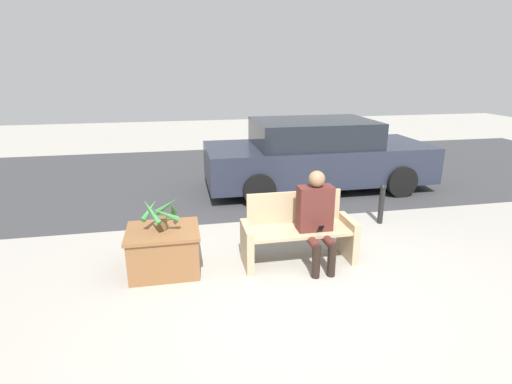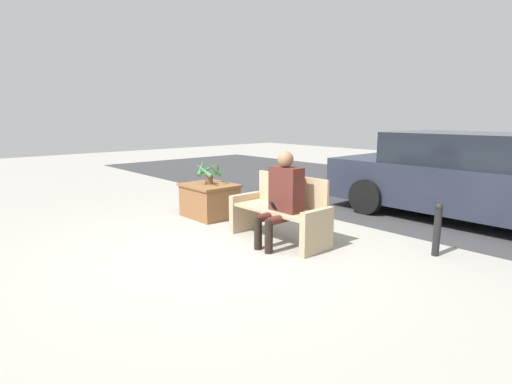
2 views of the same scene
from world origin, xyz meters
TOP-DOWN VIEW (x-y plane):
  - ground_plane at (0.00, 0.00)m, footprint 30.00×30.00m
  - road_surface at (0.00, 5.24)m, footprint 20.00×6.00m
  - bench at (0.20, 0.78)m, footprint 1.46×0.55m
  - person_seated at (0.38, 0.62)m, footprint 0.44×0.56m
  - planter_box at (-1.53, 0.80)m, footprint 0.88×0.74m
  - potted_plant at (-1.52, 0.80)m, footprint 0.48×0.48m
  - parked_car at (1.52, 3.85)m, footprint 4.59×1.98m
  - bollard_post at (1.91, 1.75)m, footprint 0.10×0.10m

SIDE VIEW (x-z plane):
  - ground_plane at x=0.00m, z-range 0.00..0.00m
  - road_surface at x=0.00m, z-range 0.00..0.01m
  - planter_box at x=-1.53m, z-range 0.02..0.58m
  - bollard_post at x=1.91m, z-range 0.02..0.68m
  - bench at x=0.20m, z-range -0.04..0.85m
  - person_seated at x=0.38m, z-range 0.07..1.31m
  - parked_car at x=1.52m, z-range -0.01..1.41m
  - potted_plant at x=-1.52m, z-range 0.58..0.99m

